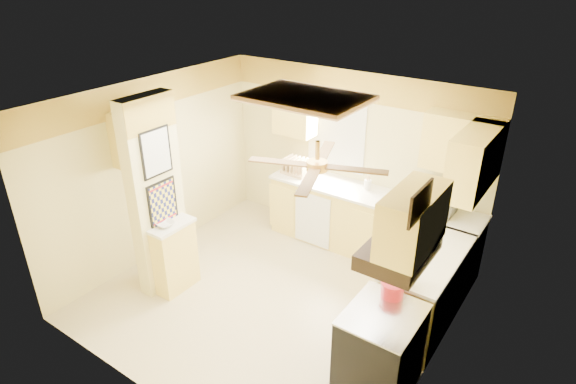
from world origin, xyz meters
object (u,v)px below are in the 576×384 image
Objects in this scene: bowl at (165,224)px; stove at (380,351)px; kettle at (408,275)px; dutch_oven at (392,289)px; microwave at (434,200)px.

stove is at bearing 1.36° from bowl.
stove is at bearing -90.41° from kettle.
dutch_oven is (-0.05, 0.28, 0.53)m from stove.
bowl is at bearing -168.05° from kettle.
dutch_oven is at bearing 99.62° from stove.
stove is 4.35× the size of kettle.
dutch_oven reaches higher than stove.
kettle reaches higher than dutch_oven.
stove is 1.71× the size of microwave.
microwave reaches higher than stove.
kettle is (0.05, 0.25, 0.04)m from dutch_oven.
dutch_oven is 0.26m from kettle.
stove is at bearing 101.76° from microwave.
microwave is 3.35m from bowl.
bowl is (-2.83, -0.07, 0.51)m from stove.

